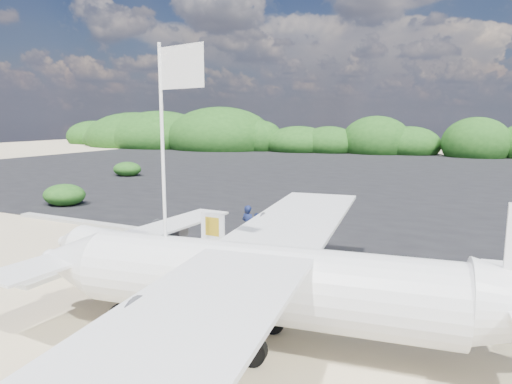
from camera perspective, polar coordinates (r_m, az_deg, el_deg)
ground at (r=13.79m, az=-8.78°, el=-12.22°), size 160.00×160.00×0.00m
asphalt_apron at (r=41.46m, az=15.60°, el=1.97°), size 90.00×50.00×0.04m
lagoon at (r=20.94m, az=-27.06°, el=-5.65°), size 9.00×7.00×0.40m
vegetation_band at (r=66.09m, az=19.63°, el=4.38°), size 124.00×8.00×4.40m
baggage_cart at (r=14.37m, az=-11.13°, el=-11.39°), size 2.90×2.23×1.28m
flagpole at (r=11.49m, az=-10.86°, el=-16.85°), size 1.41×0.81×6.62m
signboard at (r=13.36m, az=-5.47°, el=-12.87°), size 1.76×0.53×1.45m
crew_a at (r=17.91m, az=-0.98°, el=-4.27°), size 0.68×0.52×1.66m
crew_b at (r=15.25m, az=6.00°, el=-6.88°), size 0.90×0.78×1.60m
crew_c at (r=17.11m, az=0.13°, el=-5.15°), size 0.93×0.48×1.53m
aircraft_small at (r=44.69m, az=-2.80°, el=2.81°), size 7.26×7.26×2.50m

